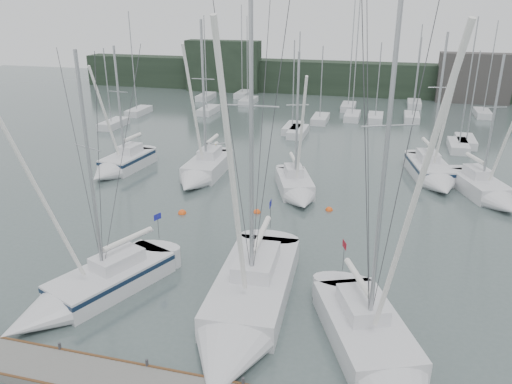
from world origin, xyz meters
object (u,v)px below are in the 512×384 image
buoy_b (329,210)px  buoy_c (182,213)px  sailboat_near_left (82,293)px  sailboat_mid_e (489,193)px  sailboat_mid_b (202,172)px  sailboat_mid_c (297,190)px  sailboat_near_center (242,316)px  sailboat_mid_a (119,165)px  buoy_a (257,212)px  sailboat_mid_d (433,175)px  sailboat_near_right (381,359)px

buoy_b → buoy_c: bearing=-162.0°
sailboat_near_left → sailboat_mid_e: 29.31m
sailboat_mid_e → buoy_b: size_ratio=21.72×
sailboat_mid_b → buoy_c: sailboat_mid_b is taller
buoy_b → sailboat_near_left: bearing=-124.9°
sailboat_near_left → sailboat_mid_c: 18.46m
sailboat_near_center → sailboat_mid_e: (13.42, 19.67, -0.03)m
buoy_c → sailboat_mid_a: bearing=141.6°
sailboat_mid_b → buoy_a: (6.25, -5.56, -0.63)m
sailboat_near_left → sailboat_near_center: 8.18m
sailboat_mid_a → buoy_b: bearing=-4.9°
sailboat_mid_d → buoy_c: (-17.45, -11.34, -0.64)m
sailboat_near_right → sailboat_mid_c: (-6.75, 18.02, -0.01)m
sailboat_mid_a → sailboat_mid_b: (7.58, 0.14, -0.00)m
buoy_c → sailboat_mid_d: bearing=33.0°
sailboat_near_right → buoy_c: size_ratio=28.37×
sailboat_near_left → sailboat_near_center: (8.18, 0.13, 0.04)m
sailboat_near_center → sailboat_mid_d: 24.76m
sailboat_mid_a → buoy_b: 19.09m
sailboat_near_left → sailboat_mid_c: bearing=88.0°
sailboat_near_right → sailboat_mid_b: sailboat_near_right is taller
sailboat_mid_b → buoy_c: 7.21m
sailboat_near_left → sailboat_mid_d: sailboat_near_left is taller
sailboat_mid_a → buoy_c: (8.78, -6.95, -0.63)m
sailboat_near_right → sailboat_mid_a: size_ratio=1.45×
sailboat_near_center → sailboat_mid_a: 24.75m
sailboat_near_left → buoy_a: size_ratio=25.38×
buoy_c → buoy_a: bearing=16.8°
sailboat_near_right → buoy_b: 16.54m
sailboat_mid_e → buoy_b: bearing=-176.7°
sailboat_mid_c → sailboat_mid_d: (10.21, 6.12, 0.07)m
sailboat_mid_e → buoy_c: bearing=-179.4°
sailboat_near_right → sailboat_mid_c: 19.24m
buoy_c → sailboat_near_left: bearing=-92.0°
sailboat_near_left → buoy_b: (10.34, 14.82, -0.56)m
sailboat_near_center → buoy_a: 13.27m
sailboat_mid_d → sailboat_near_left: bearing=-139.7°
sailboat_near_center → sailboat_near_right: size_ratio=1.01×
buoy_a → sailboat_mid_c: bearing=59.4°
sailboat_near_center → buoy_b: sailboat_near_center is taller
sailboat_mid_d → sailboat_near_center: bearing=-124.8°
sailboat_near_left → sailboat_mid_d: 29.05m
sailboat_mid_b → sailboat_mid_d: sailboat_mid_b is taller
sailboat_near_center → sailboat_mid_e: bearing=52.5°
sailboat_near_left → buoy_b: 18.08m
sailboat_mid_a → sailboat_mid_b: bearing=7.4°
sailboat_mid_a → buoy_a: 14.87m
sailboat_near_left → buoy_a: bearing=89.8°
sailboat_near_left → sailboat_mid_e: (21.61, 19.80, 0.01)m
sailboat_near_right → buoy_b: bearing=81.2°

